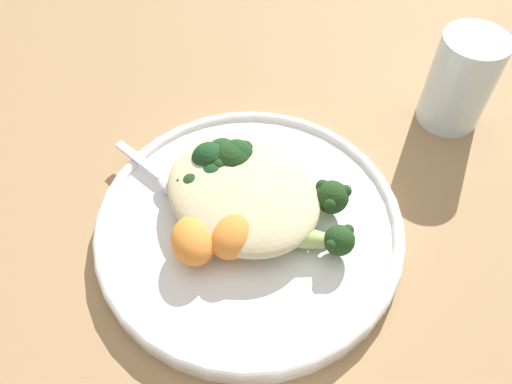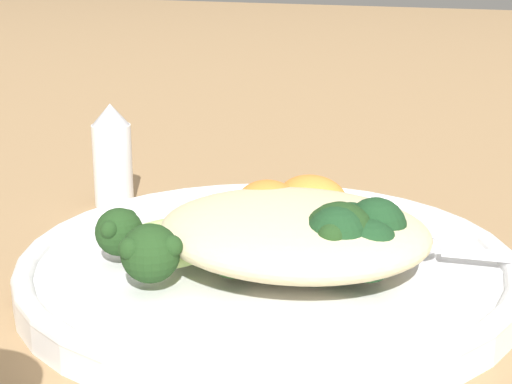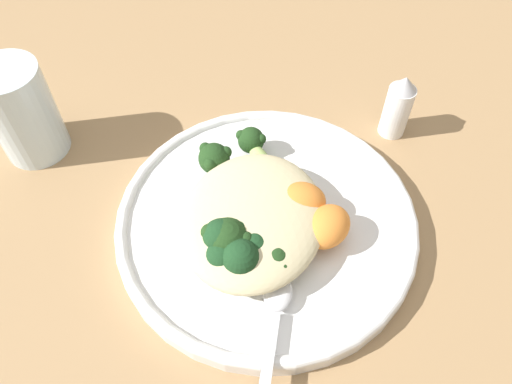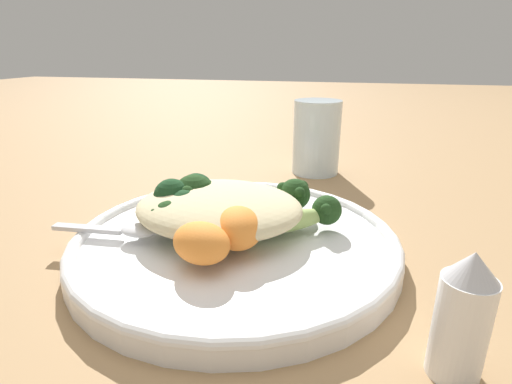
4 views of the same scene
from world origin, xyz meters
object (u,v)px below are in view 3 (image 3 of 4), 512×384
Objects in this scene: broccoli_stalk_1 at (232,169)px; water_glass at (22,112)px; quinoa_mound at (253,218)px; sweet_potato_chunk_0 at (326,230)px; plate at (263,220)px; broccoli_stalk_0 at (261,159)px; spoon at (276,306)px; broccoli_stalk_2 at (243,195)px; kale_tuft at (235,247)px; sweet_potato_chunk_1 at (298,202)px; broccoli_stalk_3 at (234,236)px; salt_shaker at (398,106)px; broccoli_stalk_4 at (277,244)px.

water_glass is at bearing 17.25° from broccoli_stalk_1.
water_glass is (0.06, 0.26, 0.01)m from quinoa_mound.
plate is at bearing 78.06° from sweet_potato_chunk_0.
broccoli_stalk_1 reaches higher than broccoli_stalk_0.
spoon is (-0.08, 0.03, -0.01)m from sweet_potato_chunk_0.
sweet_potato_chunk_0 is 0.45× the size of water_glass.
broccoli_stalk_2 is 0.06m from kale_tuft.
sweet_potato_chunk_0 reaches higher than spoon.
sweet_potato_chunk_1 is at bearing -71.14° from plate.
broccoli_stalk_3 is at bearing 137.58° from sweet_potato_chunk_1.
quinoa_mound is 0.03m from broccoli_stalk_2.
kale_tuft is (-0.01, -0.00, 0.00)m from broccoli_stalk_3.
plate is 0.06m from kale_tuft.
broccoli_stalk_3 reaches higher than broccoli_stalk_0.
quinoa_mound is at bearing -103.01° from water_glass.
salt_shaker reaches higher than broccoli_stalk_3.
sweet_potato_chunk_0 is (-0.02, -0.08, 0.00)m from broccoli_stalk_2.
salt_shaker is at bearing 175.18° from broccoli_stalk_3.
broccoli_stalk_0 is at bearing 16.16° from plate.
broccoli_stalk_4 is 1.72× the size of kale_tuft.
sweet_potato_chunk_1 is at bearing 168.37° from broccoli_stalk_2.
plate is 0.03m from quinoa_mound.
broccoli_stalk_0 is 1.48× the size of kale_tuft.
salt_shaker is at bearing 157.81° from spoon.
sweet_potato_chunk_0 reaches higher than plate.
broccoli_stalk_3 is 0.07m from spoon.
salt_shaker is at bearing -34.34° from plate.
quinoa_mound is 1.71× the size of broccoli_stalk_0.
broccoli_stalk_2 is 1.14× the size of salt_shaker.
water_glass is (0.03, 0.24, 0.02)m from broccoli_stalk_2.
broccoli_stalk_0 is (0.06, 0.02, 0.02)m from plate.
broccoli_stalk_2 is (0.01, 0.02, 0.02)m from plate.
broccoli_stalk_1 is (-0.02, 0.02, 0.00)m from broccoli_stalk_0.
salt_shaker is (0.25, -0.08, 0.01)m from spoon.
broccoli_stalk_2 is 0.06m from broccoli_stalk_4.
kale_tuft is at bearing 168.72° from quinoa_mound.
broccoli_stalk_2 is at bearing 75.26° from sweet_potato_chunk_0.
broccoli_stalk_1 is (0.04, 0.04, 0.02)m from plate.
sweet_potato_chunk_1 reaches higher than broccoli_stalk_2.
salt_shaker is at bearing -32.90° from quinoa_mound.
spoon is (-0.15, -0.05, -0.01)m from broccoli_stalk_0.
spoon is (-0.09, -0.03, 0.01)m from plate.
broccoli_stalk_0 is at bearing -86.62° from water_glass.
broccoli_stalk_2 is 0.25m from water_glass.
sweet_potato_chunk_0 is 0.80× the size of kale_tuft.
sweet_potato_chunk_0 is at bearing -127.68° from sweet_potato_chunk_1.
broccoli_stalk_3 is (-0.10, 0.00, 0.01)m from broccoli_stalk_0.
spoon is at bearing -129.66° from kale_tuft.
kale_tuft is 0.78× the size of salt_shaker.
broccoli_stalk_2 is 0.05m from broccoli_stalk_3.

